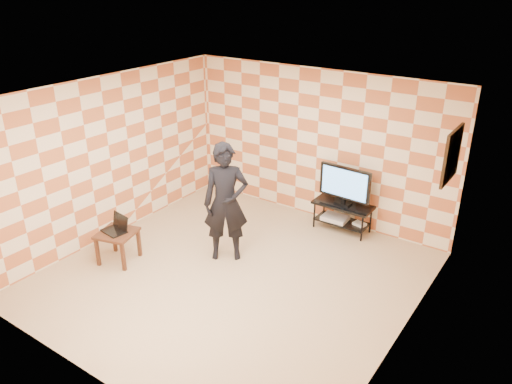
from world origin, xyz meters
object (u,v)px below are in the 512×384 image
(side_table, at_px, (117,237))
(tv_stand, at_px, (343,211))
(tv, at_px, (345,184))
(person, at_px, (226,203))

(side_table, bearing_deg, tv_stand, 50.13)
(tv_stand, bearing_deg, side_table, -129.87)
(tv, xyz_separation_m, person, (-1.11, -1.84, 0.07))
(tv, bearing_deg, side_table, -129.90)
(tv_stand, distance_m, tv, 0.51)
(person, bearing_deg, tv_stand, 22.49)
(tv_stand, relative_size, person, 0.54)
(tv_stand, xyz_separation_m, person, (-1.11, -1.84, 0.57))
(tv_stand, distance_m, person, 2.23)
(tv, distance_m, person, 2.15)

